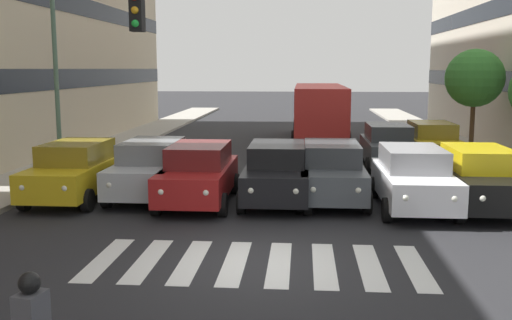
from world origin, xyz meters
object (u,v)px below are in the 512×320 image
car_row2_0 (432,143)px  bus_behind_traffic (319,107)px  car_2 (332,172)px  car_3 (277,172)px  car_0 (480,178)px  car_1 (413,178)px  car_4 (199,173)px  car_5 (151,168)px  car_row2_1 (388,146)px  street_lamp_right (72,51)px  street_tree_2 (475,78)px  car_6 (76,170)px

car_row2_0 → bus_behind_traffic: bus_behind_traffic is taller
car_2 → car_3: (1.60, 0.25, 0.00)m
car_row2_0 → bus_behind_traffic: (4.42, -7.08, 0.97)m
car_0 → car_3: 5.66m
car_1 → car_2: size_ratio=1.00×
car_4 → car_row2_0: size_ratio=1.00×
car_1 → car_5: size_ratio=1.00×
car_5 → bus_behind_traffic: bus_behind_traffic is taller
car_row2_1 → street_lamp_right: size_ratio=0.64×
car_1 → street_tree_2: street_tree_2 is taller
car_6 → car_0: bearing=178.2°
car_4 → street_lamp_right: street_lamp_right is taller
car_2 → car_row2_0: (-4.42, -7.15, 0.00)m
car_row2_1 → car_4: bearing=46.5°
bus_behind_traffic → street_lamp_right: bearing=51.1°
car_4 → car_6: 3.77m
car_6 → car_row2_1: 12.00m
car_3 → car_5: 3.87m
car_0 → car_5: bearing=-5.3°
car_1 → car_4: (6.06, -0.23, 0.00)m
car_3 → bus_behind_traffic: bus_behind_traffic is taller
car_6 → street_tree_2: 17.19m
car_0 → car_row2_0: (-0.38, -7.88, 0.00)m
car_2 → street_lamp_right: size_ratio=0.64×
car_0 → street_lamp_right: size_ratio=0.64×
car_3 → car_row2_1: bearing=-122.9°
car_6 → car_row2_0: (-12.04, -7.51, 0.00)m
car_5 → car_row2_1: (-7.95, -5.93, 0.00)m
bus_behind_traffic → car_4: bearing=75.4°
car_1 → car_row2_0: 8.29m
car_5 → street_tree_2: size_ratio=0.97×
car_0 → car_row2_1: (1.54, -6.82, 0.00)m
car_row2_0 → car_2: bearing=58.3°
car_2 → car_4: 3.90m
car_3 → street_lamp_right: bearing=-24.6°
car_row2_1 → street_lamp_right: 12.37m
car_1 → street_tree_2: 11.11m
street_lamp_right → street_tree_2: (-15.47, -5.95, -1.01)m
car_row2_0 → bus_behind_traffic: bearing=-58.0°
street_lamp_right → car_5: bearing=139.8°
car_4 → car_0: bearing=179.1°
bus_behind_traffic → street_lamp_right: street_lamp_right is taller
car_5 → car_row2_1: 9.92m
car_row2_0 → bus_behind_traffic: 8.40m
car_0 → bus_behind_traffic: (4.05, -14.96, 0.97)m
car_4 → car_row2_1: same height
car_1 → street_tree_2: bearing=-113.5°
car_2 → car_5: 5.45m
car_2 → car_row2_1: same height
car_6 → bus_behind_traffic: (-7.62, -14.59, 0.97)m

